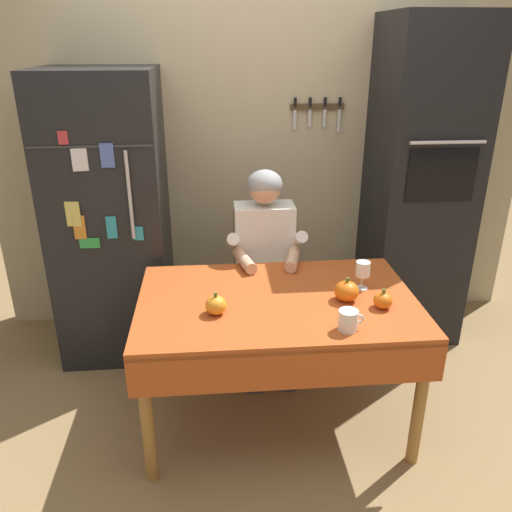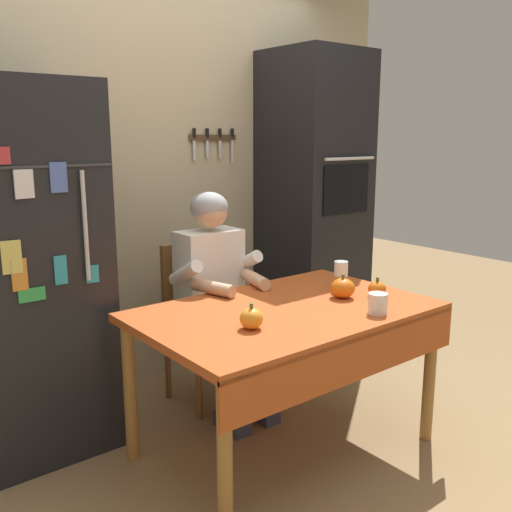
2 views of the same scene
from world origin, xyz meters
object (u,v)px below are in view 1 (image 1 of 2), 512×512
object	(u,v)px
wall_oven	(419,186)
coffee_mug	(348,320)
pumpkin_large	(383,300)
dining_table	(277,315)
wine_glass	(363,270)
pumpkin_small	(347,291)
pumpkin_medium	(216,305)
refrigerator	(111,219)
seated_person	(266,254)
chair_behind_person	(262,275)

from	to	relation	value
wall_oven	coffee_mug	size ratio (longest dim) A/B	18.01
coffee_mug	pumpkin_large	world-z (taller)	pumpkin_large
dining_table	wine_glass	size ratio (longest dim) A/B	9.15
wine_glass	coffee_mug	bearing A→B (deg)	-113.63
pumpkin_small	dining_table	bearing A→B (deg)	175.44
wine_glass	pumpkin_small	world-z (taller)	wine_glass
pumpkin_medium	pumpkin_small	xyz separation A→B (m)	(0.65, 0.08, 0.01)
pumpkin_small	refrigerator	bearing A→B (deg)	144.82
dining_table	pumpkin_small	size ratio (longest dim) A/B	11.37
seated_person	coffee_mug	xyz separation A→B (m)	(0.28, -0.91, 0.05)
wine_glass	pumpkin_medium	size ratio (longest dim) A/B	1.36
coffee_mug	pumpkin_medium	world-z (taller)	pumpkin_medium
chair_behind_person	wine_glass	size ratio (longest dim) A/B	6.08
seated_person	coffee_mug	size ratio (longest dim) A/B	10.68
chair_behind_person	pumpkin_medium	bearing A→B (deg)	-109.11
refrigerator	wine_glass	distance (m)	1.61
wall_oven	dining_table	distance (m)	1.45
dining_table	coffee_mug	world-z (taller)	coffee_mug
wall_oven	coffee_mug	bearing A→B (deg)	-122.12
dining_table	wine_glass	distance (m)	0.50
chair_behind_person	pumpkin_medium	world-z (taller)	chair_behind_person
pumpkin_large	pumpkin_medium	xyz separation A→B (m)	(-0.81, 0.01, 0.01)
seated_person	pumpkin_small	world-z (taller)	seated_person
wine_glass	wall_oven	bearing A→B (deg)	54.30
wine_glass	pumpkin_large	distance (m)	0.23
pumpkin_large	refrigerator	bearing A→B (deg)	145.27
pumpkin_small	coffee_mug	bearing A→B (deg)	-102.71
seated_person	wine_glass	world-z (taller)	seated_person
wall_oven	seated_person	xyz separation A→B (m)	(-1.05, -0.32, -0.31)
dining_table	coffee_mug	xyz separation A→B (m)	(0.28, -0.31, 0.13)
dining_table	wine_glass	xyz separation A→B (m)	(0.45, 0.09, 0.19)
coffee_mug	pumpkin_medium	xyz separation A→B (m)	(-0.59, 0.20, -0.00)
refrigerator	seated_person	xyz separation A→B (m)	(0.95, -0.28, -0.16)
seated_person	coffee_mug	distance (m)	0.95
wine_glass	chair_behind_person	bearing A→B (deg)	122.65
chair_behind_person	pumpkin_medium	xyz separation A→B (m)	(-0.31, -0.90, 0.27)
pumpkin_large	pumpkin_small	world-z (taller)	pumpkin_small
dining_table	seated_person	size ratio (longest dim) A/B	1.12
refrigerator	pumpkin_medium	size ratio (longest dim) A/B	16.01
wall_oven	chair_behind_person	size ratio (longest dim) A/B	2.26
pumpkin_small	seated_person	bearing A→B (deg)	118.27
pumpkin_medium	wall_oven	bearing A→B (deg)	37.14
wall_oven	pumpkin_small	size ratio (longest dim) A/B	17.06
chair_behind_person	seated_person	bearing A→B (deg)	-90.00
coffee_mug	wall_oven	bearing A→B (deg)	57.88
seated_person	pumpkin_medium	world-z (taller)	seated_person
wine_glass	refrigerator	bearing A→B (deg)	150.52
pumpkin_large	dining_table	bearing A→B (deg)	166.40
dining_table	pumpkin_medium	distance (m)	0.35
dining_table	coffee_mug	bearing A→B (deg)	-47.75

